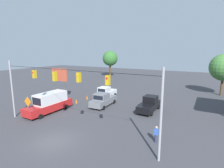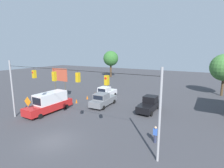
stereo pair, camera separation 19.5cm
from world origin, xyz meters
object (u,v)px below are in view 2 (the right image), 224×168
pickup_truck_grey_withflow_mid (103,100)px  work_zone_sign (28,103)px  pickup_truck_black_oncoming_far (149,104)px  traffic_cone_fifth (95,94)px  pickup_truck_white_withflow_far (106,93)px  roadside_billboard (60,77)px  box_truck_red_parked_shoulder (50,102)px  overhead_signal_span (66,89)px  traffic_cone_fourth (87,97)px  pedestrian (155,135)px  traffic_cone_second (66,105)px  traffic_cone_nearest (52,110)px  traffic_cone_third (76,101)px  tree_horizon_right (111,59)px

pickup_truck_grey_withflow_mid → work_zone_sign: 10.67m
pickup_truck_black_oncoming_far → traffic_cone_fifth: size_ratio=7.45×
pickup_truck_white_withflow_far → roadside_billboard: roadside_billboard is taller
box_truck_red_parked_shoulder → pickup_truck_grey_withflow_mid: (-5.05, -6.04, -0.38)m
roadside_billboard → work_zone_sign: roadside_billboard is taller
overhead_signal_span → roadside_billboard: bearing=-41.2°
pickup_truck_white_withflow_far → traffic_cone_fourth: pickup_truck_white_withflow_far is taller
work_zone_sign → pedestrian: size_ratio=1.75×
pickup_truck_grey_withflow_mid → traffic_cone_fourth: bearing=-22.4°
box_truck_red_parked_shoulder → traffic_cone_second: 2.88m
overhead_signal_span → box_truck_red_parked_shoulder: overhead_signal_span is taller
traffic_cone_nearest → roadside_billboard: 8.48m
roadside_billboard → work_zone_sign: bearing=112.6°
overhead_signal_span → pedestrian: overhead_signal_span is taller
pickup_truck_black_oncoming_far → pickup_truck_white_withflow_far: bearing=-18.1°
traffic_cone_fourth → pedestrian: (-15.02, 8.97, 0.46)m
traffic_cone_nearest → traffic_cone_fourth: same height
pickup_truck_black_oncoming_far → traffic_cone_second: (11.80, 4.67, -0.62)m
pickup_truck_white_withflow_far → traffic_cone_second: 8.12m
pickup_truck_grey_withflow_mid → traffic_cone_fourth: size_ratio=8.01×
traffic_cone_third → roadside_billboard: (4.60, -0.97, 3.60)m
box_truck_red_parked_shoulder → pickup_truck_grey_withflow_mid: box_truck_red_parked_shoulder is taller
traffic_cone_fifth → tree_horizon_right: bearing=-66.4°
pickup_truck_white_withflow_far → pickup_truck_black_oncoming_far: 9.76m
traffic_cone_second → traffic_cone_fifth: 7.83m
pickup_truck_black_oncoming_far → roadside_billboard: size_ratio=0.96×
overhead_signal_span → traffic_cone_fourth: bearing=-60.7°
traffic_cone_fifth → tree_horizon_right: tree_horizon_right is taller
traffic_cone_fourth → traffic_cone_nearest: bearing=90.0°
box_truck_red_parked_shoulder → pickup_truck_black_oncoming_far: bearing=-148.8°
pickup_truck_white_withflow_far → overhead_signal_span: bearing=106.3°
overhead_signal_span → pickup_truck_white_withflow_far: (4.11, -14.07, -3.73)m
overhead_signal_span → traffic_cone_third: (6.59, -8.81, -4.36)m
roadside_billboard → traffic_cone_nearest: bearing=127.4°
traffic_cone_third → work_zone_sign: work_zone_sign is taller
overhead_signal_span → pickup_truck_grey_withflow_mid: bearing=-78.8°
traffic_cone_nearest → roadside_billboard: roadside_billboard is taller
traffic_cone_third → work_zone_sign: bearing=84.5°
overhead_signal_span → traffic_cone_fifth: bearing=-64.9°
pickup_truck_black_oncoming_far → traffic_cone_second: size_ratio=7.45×
pickup_truck_grey_withflow_mid → traffic_cone_nearest: (4.60, 6.05, -0.63)m
pickup_truck_white_withflow_far → traffic_cone_second: (2.52, 7.69, -0.62)m
overhead_signal_span → traffic_cone_second: bearing=-43.8°
pickup_truck_white_withflow_far → tree_horizon_right: 27.56m
overhead_signal_span → traffic_cone_fifth: size_ratio=27.09×
box_truck_red_parked_shoulder → pedestrian: size_ratio=4.41×
pedestrian → traffic_cone_third: bearing=-22.2°
traffic_cone_third → pickup_truck_white_withflow_far: bearing=-115.2°
pickup_truck_black_oncoming_far → traffic_cone_fifth: (11.81, -3.16, -0.62)m
traffic_cone_third → traffic_cone_fourth: 2.82m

